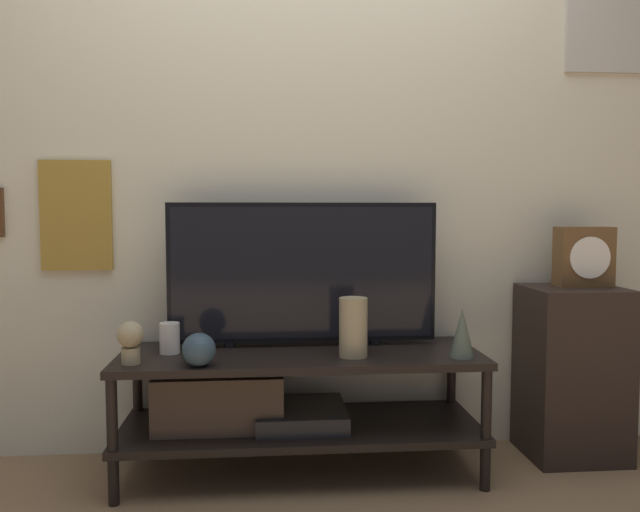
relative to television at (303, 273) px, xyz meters
The scene contains 11 objects.
ground_plane 0.90m from the television, 92.47° to the right, with size 12.00×12.00×0.00m, color #846647.
wall_back 0.58m from the television, 96.52° to the left, with size 6.40×0.08×2.70m.
media_console 0.52m from the television, 140.16° to the right, with size 1.44×0.51×0.50m.
television is the anchor object (origin of this frame).
vase_round_glass 0.56m from the television, 142.44° to the right, with size 0.12×0.12×0.12m.
vase_tall_ceramic 0.34m from the television, 48.46° to the right, with size 0.11×0.11×0.23m.
vase_slim_bronze 0.69m from the television, 22.70° to the right, with size 0.10×0.10×0.19m.
candle_jar 0.60m from the television, behind, with size 0.08×0.08×0.12m.
decorative_bust 0.73m from the television, 159.03° to the right, with size 0.10×0.10×0.16m.
side_table 1.24m from the television, ahead, with size 0.40×0.35×0.74m.
mantel_clock 1.21m from the television, ahead, with size 0.24×0.11×0.26m.
Camera 1 is at (-0.14, -2.17, 1.06)m, focal length 35.00 mm.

